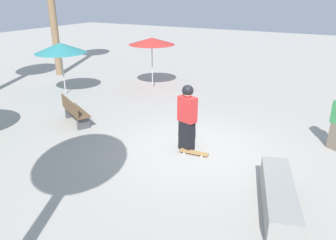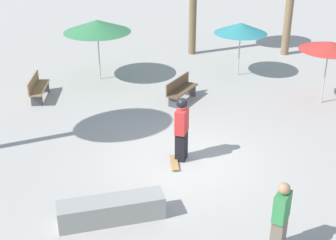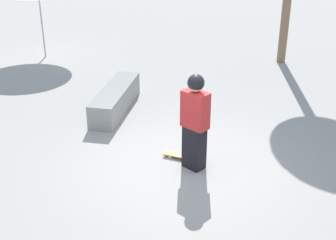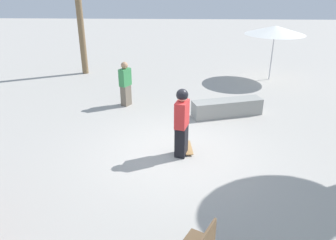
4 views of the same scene
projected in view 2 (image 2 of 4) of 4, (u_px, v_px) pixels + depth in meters
The scene contains 10 objects.
ground_plane at pixel (186, 162), 13.02m from camera, with size 60.00×60.00×0.00m, color #ADA8A0.
skater_main at pixel (182, 127), 12.75m from camera, with size 0.40×0.55×1.86m.
skateboard at pixel (174, 163), 12.89m from camera, with size 0.28×0.82×0.07m.
concrete_ledge at pixel (112, 210), 10.60m from camera, with size 2.47×1.24×0.56m.
bench_near at pixel (181, 90), 16.71m from camera, with size 1.15×1.62×0.85m.
bench_far at pixel (38, 88), 16.90m from camera, with size 0.56×1.63×0.85m.
shade_umbrella_teal at pixel (241, 28), 18.48m from camera, with size 2.12×2.12×2.18m.
shade_umbrella_red at pixel (329, 46), 15.86m from camera, with size 2.04×2.04×2.25m.
shade_umbrella_green at pixel (97, 26), 17.97m from camera, with size 2.61×2.61×2.41m.
bystander_watching at pixel (281, 217), 9.50m from camera, with size 0.43×0.51×1.63m.
Camera 2 is at (-0.14, -11.23, 6.72)m, focal length 50.00 mm.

